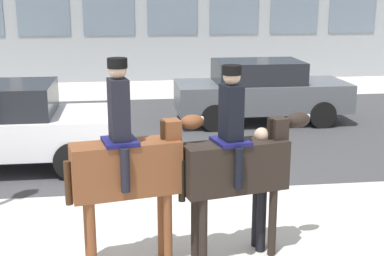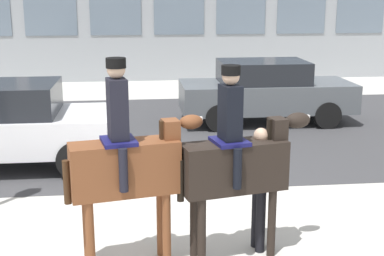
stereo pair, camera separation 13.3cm
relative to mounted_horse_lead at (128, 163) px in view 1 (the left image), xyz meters
The scene contains 6 objects.
ground_plane 2.62m from the mounted_horse_lead, 71.27° to the left, with size 80.00×80.00×0.00m, color #B2AFA8.
road_surface 7.03m from the mounted_horse_lead, 84.07° to the left, with size 22.41×8.50×0.01m.
mounted_horse_lead is the anchor object (origin of this frame).
mounted_horse_companion 1.41m from the mounted_horse_lead, ahead, with size 1.82×0.72×2.58m.
pedestrian_bystander 1.80m from the mounted_horse_lead, ahead, with size 0.82×0.52×1.73m.
street_car_far_lane 8.39m from the mounted_horse_lead, 64.27° to the left, with size 4.60×1.90×1.68m.
Camera 1 is at (-0.73, -8.45, 3.45)m, focal length 50.00 mm.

